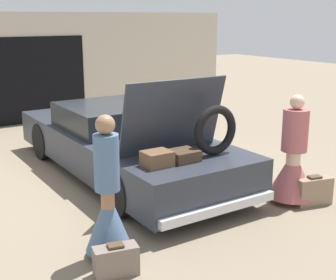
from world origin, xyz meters
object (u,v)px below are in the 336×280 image
(person_right, at_px, (293,165))
(suitcase_beside_left_person, at_px, (116,261))
(car, at_px, (123,143))
(person_left, at_px, (108,207))
(suitcase_beside_right_person, at_px, (313,191))

(person_right, height_order, suitcase_beside_left_person, person_right)
(car, xyz_separation_m, person_right, (1.51, -2.50, 0.00))
(person_left, bearing_deg, person_right, 84.93)
(person_left, bearing_deg, suitcase_beside_left_person, -22.45)
(car, relative_size, person_right, 3.33)
(person_left, relative_size, suitcase_beside_left_person, 3.29)
(car, bearing_deg, person_right, -58.97)
(suitcase_beside_left_person, bearing_deg, suitcase_beside_right_person, 2.93)
(suitcase_beside_left_person, xyz_separation_m, suitcase_beside_right_person, (3.31, 0.17, 0.04))
(person_right, height_order, suitcase_beside_right_person, person_right)
(person_right, bearing_deg, person_left, 83.49)
(person_left, height_order, person_right, person_left)
(car, bearing_deg, person_left, -120.78)
(person_left, distance_m, suitcase_beside_right_person, 3.22)
(car, xyz_separation_m, suitcase_beside_left_person, (-1.63, -2.95, -0.39))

